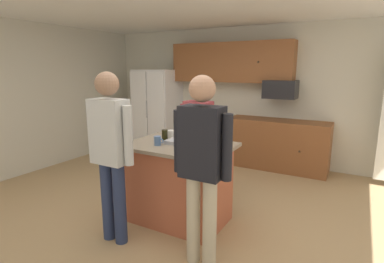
# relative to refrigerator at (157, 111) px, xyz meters

# --- Properties ---
(floor) EXTENTS (7.04, 7.04, 0.00)m
(floor) POSITION_rel_refrigerator_xyz_m (2.00, -2.38, -0.89)
(floor) COLOR tan
(floor) RESTS_ON ground
(back_wall) EXTENTS (6.40, 0.10, 2.60)m
(back_wall) POSITION_rel_refrigerator_xyz_m (2.00, 0.42, 0.41)
(back_wall) COLOR beige
(back_wall) RESTS_ON ground
(side_wall_left) EXTENTS (0.10, 5.60, 2.60)m
(side_wall_left) POSITION_rel_refrigerator_xyz_m (-1.20, -2.38, 0.41)
(side_wall_left) COLOR beige
(side_wall_left) RESTS_ON ground
(cabinet_run_upper) EXTENTS (2.40, 0.38, 0.75)m
(cabinet_run_upper) POSITION_rel_refrigerator_xyz_m (1.60, 0.22, 1.03)
(cabinet_run_upper) COLOR brown
(cabinet_run_lower) EXTENTS (1.80, 0.63, 0.90)m
(cabinet_run_lower) POSITION_rel_refrigerator_xyz_m (2.60, 0.10, -0.44)
(cabinet_run_lower) COLOR brown
(cabinet_run_lower) RESTS_ON ground
(refrigerator) EXTENTS (0.87, 0.76, 1.79)m
(refrigerator) POSITION_rel_refrigerator_xyz_m (0.00, 0.00, 0.00)
(refrigerator) COLOR white
(refrigerator) RESTS_ON ground
(microwave_over_range) EXTENTS (0.56, 0.40, 0.32)m
(microwave_over_range) POSITION_rel_refrigerator_xyz_m (2.60, 0.12, 0.56)
(microwave_over_range) COLOR black
(kitchen_island) EXTENTS (1.22, 0.86, 0.95)m
(kitchen_island) POSITION_rel_refrigerator_xyz_m (2.07, -2.46, -0.41)
(kitchen_island) COLOR #AD5638
(kitchen_island) RESTS_ON ground
(person_guest_right) EXTENTS (0.57, 0.23, 1.77)m
(person_guest_right) POSITION_rel_refrigerator_xyz_m (2.68, -3.06, 0.13)
(person_guest_right) COLOR tan
(person_guest_right) RESTS_ON ground
(person_host_foreground) EXTENTS (0.57, 0.24, 1.79)m
(person_host_foreground) POSITION_rel_refrigerator_xyz_m (1.69, -3.17, 0.15)
(person_host_foreground) COLOR #232D4C
(person_host_foreground) RESTS_ON ground
(person_elder_center) EXTENTS (0.57, 0.22, 1.62)m
(person_elder_center) POSITION_rel_refrigerator_xyz_m (1.91, -1.69, 0.03)
(person_elder_center) COLOR #4C5166
(person_elder_center) RESTS_ON ground
(glass_dark_ale) EXTENTS (0.06, 0.06, 0.14)m
(glass_dark_ale) POSITION_rel_refrigerator_xyz_m (2.45, -2.57, 0.13)
(glass_dark_ale) COLOR black
(glass_dark_ale) RESTS_ON kitchen_island
(glass_stout_tall) EXTENTS (0.07, 0.07, 0.13)m
(glass_stout_tall) POSITION_rel_refrigerator_xyz_m (1.81, -2.37, 0.13)
(glass_stout_tall) COLOR black
(glass_stout_tall) RESTS_ON kitchen_island
(mug_blue_stoneware) EXTENTS (0.13, 0.09, 0.10)m
(mug_blue_stoneware) POSITION_rel_refrigerator_xyz_m (1.82, -2.24, 0.11)
(mug_blue_stoneware) COLOR white
(mug_blue_stoneware) RESTS_ON kitchen_island
(mug_ceramic_white) EXTENTS (0.12, 0.08, 0.11)m
(mug_ceramic_white) POSITION_rel_refrigerator_xyz_m (1.89, -2.63, 0.12)
(mug_ceramic_white) COLOR #4C6B99
(mug_ceramic_white) RESTS_ON kitchen_island
(serving_tray) EXTENTS (0.44, 0.30, 0.04)m
(serving_tray) POSITION_rel_refrigerator_xyz_m (2.13, -2.40, 0.08)
(serving_tray) COLOR #B7B7BC
(serving_tray) RESTS_ON kitchen_island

